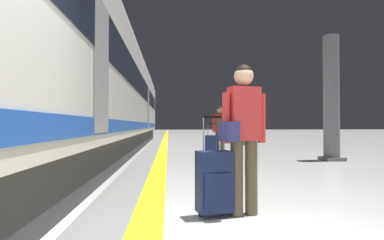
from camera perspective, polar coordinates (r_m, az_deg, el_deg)
name	(u,v)px	position (r m, az deg, el deg)	size (l,w,h in m)	color
safety_line_strip	(163,150)	(11.97, -5.73, -5.83)	(0.36, 80.00, 0.01)	yellow
tactile_edge_band	(153,150)	(11.98, -7.64, -5.83)	(0.76, 80.00, 0.01)	slate
high_speed_train	(88,76)	(9.51, -19.84, 8.05)	(2.94, 29.84, 4.97)	#38383D
traveller_foreground	(243,128)	(3.35, 9.94, -1.51)	(0.55, 0.36, 1.71)	brown
rolling_suitcase_foreground	(214,181)	(3.30, 4.38, -11.89)	(0.42, 0.31, 1.12)	#19234C
passenger_near	(220,126)	(9.83, 5.49, -1.25)	(0.49, 0.38, 1.64)	brown
suitcase_near	(211,145)	(9.62, 3.85, -4.86)	(0.44, 0.38, 1.07)	#19234C
platform_pillar	(331,100)	(9.29, 25.68, 3.48)	(0.56, 0.56, 3.60)	slate
waste_bin	(241,136)	(14.90, 9.64, -3.12)	(0.46, 0.46, 0.91)	#2D6638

